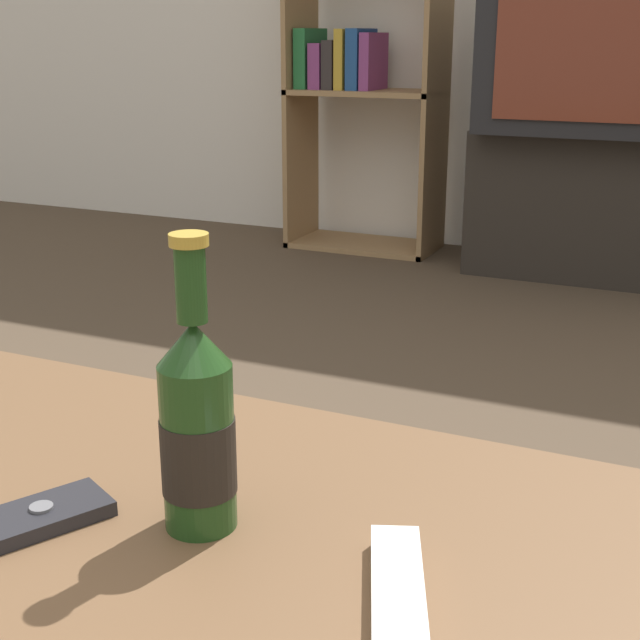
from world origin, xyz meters
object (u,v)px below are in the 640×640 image
(cell_phone, at_px, (42,516))
(bookshelf, at_px, (359,83))
(remote_control, at_px, (398,600))
(tv_stand, at_px, (605,205))
(beer_bottle, at_px, (197,427))
(television, at_px, (619,56))

(cell_phone, bearing_deg, bookshelf, 134.06)
(bookshelf, bearing_deg, remote_control, -67.08)
(tv_stand, distance_m, bookshelf, 1.05)
(tv_stand, xyz_separation_m, remote_control, (0.20, -2.70, 0.17))
(beer_bottle, xyz_separation_m, remote_control, (0.20, -0.05, -0.08))
(television, height_order, remote_control, television)
(cell_phone, distance_m, remote_control, 0.33)
(cell_phone, bearing_deg, beer_bottle, 50.96)
(bookshelf, bearing_deg, television, -3.73)
(tv_stand, bearing_deg, bookshelf, 176.50)
(television, bearing_deg, cell_phone, -92.79)
(tv_stand, bearing_deg, beer_bottle, -90.04)
(tv_stand, relative_size, remote_control, 5.01)
(bookshelf, relative_size, remote_control, 6.75)
(television, distance_m, bookshelf, 0.98)
(tv_stand, relative_size, cell_phone, 6.96)
(bookshelf, bearing_deg, cell_phone, -73.21)
(television, xyz_separation_m, beer_bottle, (-0.00, -2.65, -0.25))
(television, relative_size, bookshelf, 0.69)
(bookshelf, height_order, remote_control, bookshelf)
(tv_stand, height_order, bookshelf, bookshelf)
(television, xyz_separation_m, cell_phone, (-0.13, -2.71, -0.34))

